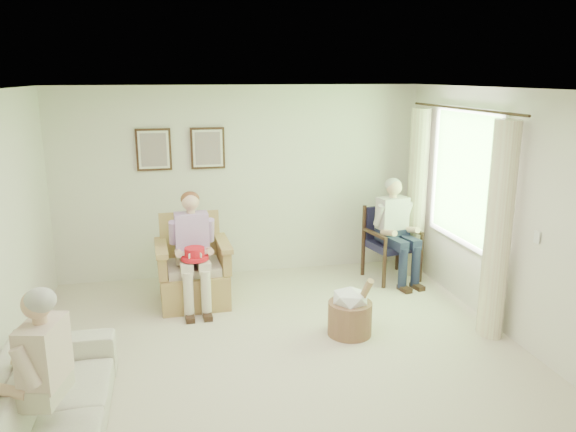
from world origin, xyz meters
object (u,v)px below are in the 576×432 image
Objects in this scene: person_wicker at (193,243)px; person_sofa at (38,367)px; person_dark at (395,223)px; red_hat at (195,255)px; sofa at (49,406)px; wicker_armchair at (194,275)px; wood_armchair at (390,239)px; hatbox at (350,311)px.

person_sofa is at bearing -117.54° from person_wicker.
person_dark is 4.30× the size of red_hat.
person_dark is at bearing 140.18° from person_sofa.
person_dark is at bearing -55.07° from sofa.
wood_armchair is (2.69, 0.34, 0.19)m from wicker_armchair.
sofa is at bearing -117.77° from wicker_armchair.
wood_armchair is at bearing 141.68° from person_sofa.
person_dark reaches higher than person_sofa.
hatbox is at bearing -138.42° from person_dark.
wood_armchair is 0.31m from person_dark.
hatbox is at bearing -37.73° from person_wicker.
wood_armchair is 4.96m from person_sofa.
person_wicker is 0.22m from red_hat.
hatbox is (-1.10, -1.45, -0.53)m from person_dark.
person_sofa is at bearing -153.31° from wood_armchair.
hatbox is (1.59, -1.13, -0.53)m from person_wicker.
sofa is 4.78m from person_dark.
person_dark is (2.69, 0.32, -0.00)m from person_wicker.
red_hat is 0.46× the size of hatbox.
person_wicker is 4.30× the size of red_hat.
wicker_armchair is 0.78× the size of person_wicker.
person_wicker is (-2.69, -0.48, 0.27)m from wood_armchair.
wicker_armchair is 0.84× the size of person_sofa.
wood_armchair is at bearing 78.63° from person_dark.
person_dark is 1.96× the size of hatbox.
red_hat reaches higher than sofa.
person_sofa reaches higher than hatbox.
hatbox is at bearing -65.62° from sofa.
sofa is at bearing -119.02° from red_hat.
person_dark reaches higher than wood_armchair.
person_sofa is (-0.00, -0.17, 0.42)m from sofa.
wood_armchair is 0.71× the size of person_wicker.
wicker_armchair is 2.82m from sofa.
sofa is (-1.21, -2.54, -0.03)m from wicker_armchair.
hatbox is at bearing -30.36° from red_hat.
person_wicker is 2.03m from hatbox.
wicker_armchair reaches higher than red_hat.
wicker_armchair is 1.11× the size of wood_armchair.
hatbox is (2.80, 1.27, -0.04)m from sofa.
wood_armchair is at bearing -53.51° from sofa.
person_sofa reaches higher than wood_armchair.
person_dark is at bearing 11.10° from red_hat.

